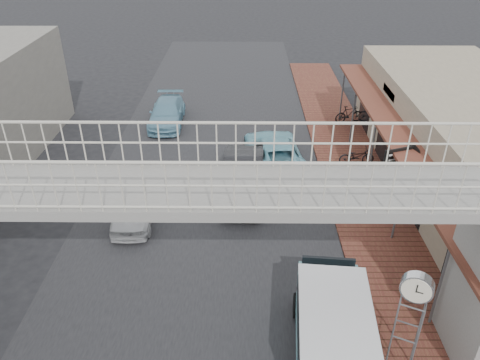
{
  "coord_description": "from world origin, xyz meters",
  "views": [
    {
      "loc": [
        1.5,
        -12.68,
        10.49
      ],
      "look_at": [
        1.36,
        2.19,
        1.8
      ],
      "focal_mm": 35.0,
      "sensor_mm": 36.0,
      "label": 1
    }
  ],
  "objects_px": {
    "angkot_van": "(333,325)",
    "motorcycle_far": "(349,114)",
    "angkot_curb": "(274,152)",
    "motorcycle_near": "(357,156)",
    "dark_sedan": "(243,177)",
    "street_clock": "(416,292)",
    "arrow_sign": "(415,157)",
    "white_hatchback": "(135,205)",
    "angkot_far": "(167,113)"
  },
  "relations": [
    {
      "from": "motorcycle_near",
      "to": "arrow_sign",
      "type": "bearing_deg",
      "value": -169.55
    },
    {
      "from": "angkot_curb",
      "to": "motorcycle_far",
      "type": "relative_size",
      "value": 3.16
    },
    {
      "from": "angkot_far",
      "to": "angkot_van",
      "type": "distance_m",
      "value": 17.13
    },
    {
      "from": "angkot_curb",
      "to": "motorcycle_near",
      "type": "relative_size",
      "value": 3.14
    },
    {
      "from": "white_hatchback",
      "to": "street_clock",
      "type": "xyz_separation_m",
      "value": [
        8.21,
        -6.79,
        2.1
      ]
    },
    {
      "from": "angkot_far",
      "to": "motorcycle_near",
      "type": "bearing_deg",
      "value": -28.71
    },
    {
      "from": "motorcycle_near",
      "to": "street_clock",
      "type": "xyz_separation_m",
      "value": [
        -1.19,
        -11.14,
        2.19
      ]
    },
    {
      "from": "motorcycle_far",
      "to": "white_hatchback",
      "type": "bearing_deg",
      "value": 118.37
    },
    {
      "from": "motorcycle_near",
      "to": "dark_sedan",
      "type": "bearing_deg",
      "value": 110.13
    },
    {
      "from": "motorcycle_near",
      "to": "motorcycle_far",
      "type": "distance_m",
      "value": 4.98
    },
    {
      "from": "angkot_curb",
      "to": "street_clock",
      "type": "distance_m",
      "value": 11.67
    },
    {
      "from": "white_hatchback",
      "to": "angkot_van",
      "type": "height_order",
      "value": "angkot_van"
    },
    {
      "from": "angkot_far",
      "to": "motorcycle_near",
      "type": "height_order",
      "value": "angkot_far"
    },
    {
      "from": "dark_sedan",
      "to": "motorcycle_far",
      "type": "height_order",
      "value": "dark_sedan"
    },
    {
      "from": "motorcycle_near",
      "to": "street_clock",
      "type": "relative_size",
      "value": 0.52
    },
    {
      "from": "white_hatchback",
      "to": "angkot_curb",
      "type": "relative_size",
      "value": 0.7
    },
    {
      "from": "angkot_curb",
      "to": "motorcycle_near",
      "type": "xyz_separation_m",
      "value": [
        3.81,
        -0.05,
        -0.19
      ]
    },
    {
      "from": "angkot_van",
      "to": "motorcycle_near",
      "type": "xyz_separation_m",
      "value": [
        2.93,
        10.85,
        -0.75
      ]
    },
    {
      "from": "angkot_far",
      "to": "arrow_sign",
      "type": "distance_m",
      "value": 14.0
    },
    {
      "from": "motorcycle_near",
      "to": "arrow_sign",
      "type": "distance_m",
      "value": 4.64
    },
    {
      "from": "motorcycle_far",
      "to": "street_clock",
      "type": "xyz_separation_m",
      "value": [
        -1.78,
        -16.09,
        2.13
      ]
    },
    {
      "from": "angkot_van",
      "to": "motorcycle_far",
      "type": "distance_m",
      "value": 16.2
    },
    {
      "from": "motorcycle_far",
      "to": "angkot_van",
      "type": "bearing_deg",
      "value": 152.85
    },
    {
      "from": "dark_sedan",
      "to": "angkot_van",
      "type": "relative_size",
      "value": 1.11
    },
    {
      "from": "angkot_van",
      "to": "street_clock",
      "type": "relative_size",
      "value": 1.35
    },
    {
      "from": "angkot_van",
      "to": "street_clock",
      "type": "xyz_separation_m",
      "value": [
        1.74,
        -0.29,
        1.44
      ]
    },
    {
      "from": "dark_sedan",
      "to": "street_clock",
      "type": "height_order",
      "value": "street_clock"
    },
    {
      "from": "angkot_curb",
      "to": "motorcycle_near",
      "type": "height_order",
      "value": "angkot_curb"
    },
    {
      "from": "motorcycle_far",
      "to": "arrow_sign",
      "type": "distance_m",
      "value": 9.2
    },
    {
      "from": "angkot_van",
      "to": "angkot_curb",
      "type": "bearing_deg",
      "value": 99.61
    },
    {
      "from": "angkot_far",
      "to": "street_clock",
      "type": "relative_size",
      "value": 1.38
    },
    {
      "from": "angkot_far",
      "to": "dark_sedan",
      "type": "bearing_deg",
      "value": -61.13
    },
    {
      "from": "dark_sedan",
      "to": "street_clock",
      "type": "distance_m",
      "value": 9.85
    },
    {
      "from": "angkot_curb",
      "to": "angkot_van",
      "type": "xyz_separation_m",
      "value": [
        0.88,
        -10.9,
        0.56
      ]
    },
    {
      "from": "angkot_curb",
      "to": "angkot_van",
      "type": "bearing_deg",
      "value": 87.43
    },
    {
      "from": "angkot_van",
      "to": "motorcycle_near",
      "type": "bearing_deg",
      "value": 79.9
    },
    {
      "from": "motorcycle_far",
      "to": "street_clock",
      "type": "bearing_deg",
      "value": 159.09
    },
    {
      "from": "white_hatchback",
      "to": "motorcycle_far",
      "type": "distance_m",
      "value": 13.65
    },
    {
      "from": "angkot_van",
      "to": "motorcycle_far",
      "type": "height_order",
      "value": "angkot_van"
    },
    {
      "from": "angkot_curb",
      "to": "motorcycle_far",
      "type": "xyz_separation_m",
      "value": [
        4.4,
        4.9,
        -0.13
      ]
    },
    {
      "from": "dark_sedan",
      "to": "motorcycle_far",
      "type": "xyz_separation_m",
      "value": [
        5.86,
        7.33,
        -0.19
      ]
    },
    {
      "from": "dark_sedan",
      "to": "motorcycle_far",
      "type": "relative_size",
      "value": 2.9
    },
    {
      "from": "angkot_far",
      "to": "arrow_sign",
      "type": "bearing_deg",
      "value": -41.56
    },
    {
      "from": "motorcycle_near",
      "to": "street_clock",
      "type": "height_order",
      "value": "street_clock"
    },
    {
      "from": "angkot_van",
      "to": "white_hatchback",
      "type": "bearing_deg",
      "value": 139.86
    },
    {
      "from": "angkot_far",
      "to": "motorcycle_near",
      "type": "xyz_separation_m",
      "value": [
        9.51,
        -4.95,
        -0.1
      ]
    },
    {
      "from": "motorcycle_near",
      "to": "angkot_van",
      "type": "bearing_deg",
      "value": 160.67
    },
    {
      "from": "angkot_van",
      "to": "motorcycle_near",
      "type": "relative_size",
      "value": 2.6
    },
    {
      "from": "motorcycle_far",
      "to": "arrow_sign",
      "type": "xyz_separation_m",
      "value": [
        0.46,
        -8.97,
        1.99
      ]
    },
    {
      "from": "angkot_curb",
      "to": "arrow_sign",
      "type": "xyz_separation_m",
      "value": [
        4.86,
        -4.07,
        1.87
      ]
    }
  ]
}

